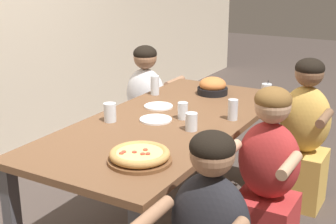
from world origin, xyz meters
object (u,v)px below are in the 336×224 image
at_px(diner_far_right, 146,112).
at_px(empty_plate_b, 158,106).
at_px(drinking_glass_d, 233,110).
at_px(diner_near_right, 303,140).
at_px(drinking_glass_e, 155,86).
at_px(pizza_board_main, 140,156).
at_px(empty_plate_a, 156,119).
at_px(skillet_bowl, 213,87).
at_px(cocktail_glass_blue, 266,91).
at_px(drinking_glass_b, 183,112).
at_px(drinking_glass_a, 191,122).
at_px(diner_near_center, 267,184).
at_px(drinking_glass_c, 110,113).

bearing_deg(diner_far_right, empty_plate_b, -51.04).
height_order(empty_plate_b, drinking_glass_d, drinking_glass_d).
xyz_separation_m(drinking_glass_d, diner_near_right, (0.56, -0.33, -0.33)).
distance_m(drinking_glass_d, drinking_glass_e, 0.79).
height_order(empty_plate_b, drinking_glass_e, drinking_glass_e).
xyz_separation_m(empty_plate_b, diner_near_right, (0.56, -0.88, -0.27)).
bearing_deg(pizza_board_main, empty_plate_a, 24.35).
xyz_separation_m(skillet_bowl, empty_plate_b, (-0.50, 0.18, -0.05)).
bearing_deg(cocktail_glass_blue, drinking_glass_b, 160.07).
relative_size(cocktail_glass_blue, diner_near_right, 0.11).
relative_size(drinking_glass_a, drinking_glass_d, 0.81).
distance_m(cocktail_glass_blue, drinking_glass_d, 0.65).
bearing_deg(empty_plate_b, diner_far_right, 38.96).
xyz_separation_m(drinking_glass_b, drinking_glass_e, (0.41, 0.46, 0.01)).
height_order(empty_plate_b, drinking_glass_b, drinking_glass_b).
relative_size(empty_plate_b, diner_far_right, 0.19).
xyz_separation_m(empty_plate_b, diner_near_center, (-0.24, -0.88, -0.28)).
height_order(drinking_glass_e, diner_near_center, diner_near_center).
relative_size(pizza_board_main, drinking_glass_e, 2.25).
height_order(pizza_board_main, skillet_bowl, skillet_bowl).
distance_m(diner_near_right, diner_far_right, 1.37).
xyz_separation_m(pizza_board_main, drinking_glass_a, (0.54, -0.01, 0.02)).
bearing_deg(drinking_glass_e, skillet_bowl, -58.29).
height_order(drinking_glass_d, diner_far_right, diner_far_right).
height_order(cocktail_glass_blue, drinking_glass_c, drinking_glass_c).
height_order(diner_near_right, diner_far_right, diner_near_right).
height_order(empty_plate_b, diner_near_center, diner_near_center).
distance_m(cocktail_glass_blue, diner_near_center, 1.00).
bearing_deg(pizza_board_main, drinking_glass_c, 49.30).
relative_size(empty_plate_b, diner_near_right, 0.18).
relative_size(drinking_glass_c, diner_near_center, 0.11).
relative_size(skillet_bowl, drinking_glass_b, 3.08).
bearing_deg(drinking_glass_a, diner_far_right, 44.64).
bearing_deg(drinking_glass_a, pizza_board_main, 178.91).
relative_size(empty_plate_a, drinking_glass_d, 1.54).
height_order(skillet_bowl, drinking_glass_b, skillet_bowl).
distance_m(empty_plate_b, drinking_glass_c, 0.43).
bearing_deg(cocktail_glass_blue, drinking_glass_e, 116.97).
xyz_separation_m(empty_plate_a, diner_near_right, (0.82, -0.74, -0.27)).
bearing_deg(drinking_glass_d, drinking_glass_e, 70.23).
bearing_deg(cocktail_glass_blue, empty_plate_b, 139.40).
bearing_deg(skillet_bowl, diner_near_center, -136.79).
bearing_deg(drinking_glass_b, empty_plate_a, 129.79).
relative_size(skillet_bowl, diner_near_right, 0.30).
bearing_deg(empty_plate_a, diner_near_right, -42.21).
xyz_separation_m(pizza_board_main, diner_near_center, (0.61, -0.47, -0.30)).
bearing_deg(drinking_glass_c, diner_far_right, 20.73).
xyz_separation_m(skillet_bowl, diner_near_right, (0.07, -0.70, -0.32)).
distance_m(empty_plate_b, cocktail_glass_blue, 0.85).
distance_m(drinking_glass_a, diner_far_right, 1.33).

